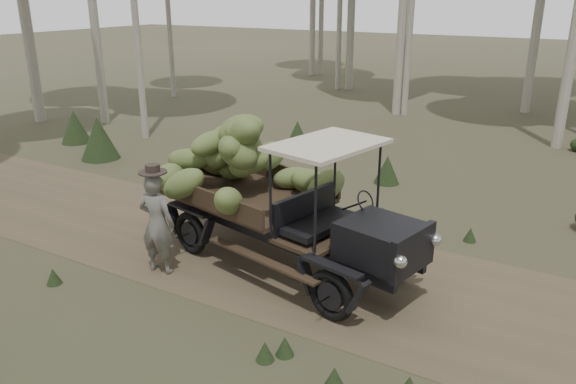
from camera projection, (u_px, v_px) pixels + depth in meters
name	position (u px, v px, depth m)	size (l,w,h in m)	color
ground	(311.00, 269.00, 10.44)	(120.00, 120.00, 0.00)	#473D2B
dirt_track	(311.00, 269.00, 10.44)	(70.00, 4.00, 0.01)	brown
banana_truck	(257.00, 176.00, 10.52)	(5.79, 3.11, 2.86)	black
farmer	(157.00, 222.00, 10.04)	(0.75, 0.57, 2.06)	#626059
undergrowth	(227.00, 258.00, 9.79)	(23.68, 22.70, 1.30)	#233319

